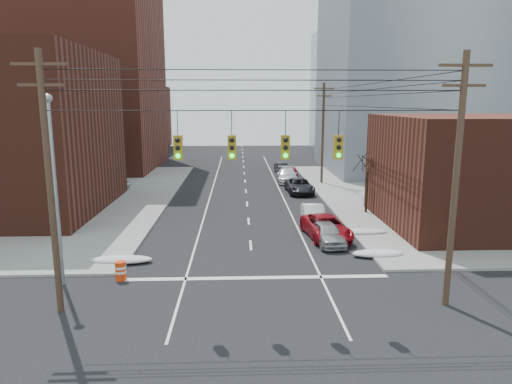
{
  "coord_description": "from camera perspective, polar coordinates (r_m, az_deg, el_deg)",
  "views": [
    {
      "loc": [
        -0.73,
        -15.76,
        8.92
      ],
      "look_at": [
        0.43,
        14.29,
        3.0
      ],
      "focal_mm": 32.0,
      "sensor_mm": 36.0,
      "label": 1
    }
  ],
  "objects": [
    {
      "name": "utility_pole_far",
      "position": [
        50.7,
        8.36,
        7.48
      ],
      "size": [
        2.2,
        0.28,
        11.0
      ],
      "color": "#473323",
      "rests_on": "ground"
    },
    {
      "name": "red_pickup",
      "position": [
        30.88,
        8.75,
        -4.35
      ],
      "size": [
        3.06,
        5.59,
        1.49
      ],
      "primitive_type": "imported",
      "rotation": [
        0.0,
        0.0,
        0.11
      ],
      "color": "maroon",
      "rests_on": "ground"
    },
    {
      "name": "lot_car_a",
      "position": [
        41.28,
        -21.59,
        -0.97
      ],
      "size": [
        4.32,
        2.76,
        1.34
      ],
      "primitive_type": "imported",
      "rotation": [
        0.0,
        0.0,
        1.21
      ],
      "color": "silver",
      "rests_on": "sidewalk_nw"
    },
    {
      "name": "building_glass",
      "position": [
        89.28,
        14.2,
        12.15
      ],
      "size": [
        20.0,
        18.0,
        22.0
      ],
      "primitive_type": "cube",
      "color": "gray",
      "rests_on": "ground"
    },
    {
      "name": "utility_pole_right",
      "position": [
        21.14,
        23.73,
        1.66
      ],
      "size": [
        2.2,
        0.28,
        11.0
      ],
      "color": "#473323",
      "rests_on": "ground"
    },
    {
      "name": "parked_car_a",
      "position": [
        29.63,
        8.88,
        -5.12
      ],
      "size": [
        2.06,
        4.23,
        1.39
      ],
      "primitive_type": "imported",
      "rotation": [
        0.0,
        0.0,
        0.1
      ],
      "color": "#9E9EA2",
      "rests_on": "ground"
    },
    {
      "name": "lot_car_b",
      "position": [
        49.32,
        -18.02,
        1.11
      ],
      "size": [
        5.06,
        3.3,
        1.3
      ],
      "primitive_type": "imported",
      "rotation": [
        0.0,
        0.0,
        1.3
      ],
      "color": "silver",
      "rests_on": "sidewalk_nw"
    },
    {
      "name": "building_brick_far",
      "position": [
        93.29,
        -18.15,
        8.8
      ],
      "size": [
        22.0,
        18.0,
        12.0
      ],
      "primitive_type": "cube",
      "color": "#4E2117",
      "rests_on": "ground"
    },
    {
      "name": "snow_east_far",
      "position": [
        32.05,
        12.62,
        -4.9
      ],
      "size": [
        4.0,
        1.08,
        0.42
      ],
      "primitive_type": "ellipsoid",
      "color": "silver",
      "rests_on": "ground"
    },
    {
      "name": "snow_ne",
      "position": [
        27.93,
        14.97,
        -7.43
      ],
      "size": [
        3.0,
        1.08,
        0.42
      ],
      "primitive_type": "ellipsoid",
      "color": "silver",
      "rests_on": "ground"
    },
    {
      "name": "parked_car_f",
      "position": [
        58.46,
        3.25,
        2.98
      ],
      "size": [
        1.82,
        4.03,
        1.28
      ],
      "primitive_type": "imported",
      "rotation": [
        0.0,
        0.0,
        0.12
      ],
      "color": "black",
      "rests_on": "ground"
    },
    {
      "name": "parked_car_b",
      "position": [
        34.14,
        7.19,
        -2.85
      ],
      "size": [
        1.66,
        4.39,
        1.43
      ],
      "primitive_type": "imported",
      "rotation": [
        0.0,
        0.0,
        -0.03
      ],
      "color": "silver",
      "rests_on": "ground"
    },
    {
      "name": "parked_car_c",
      "position": [
        45.68,
        5.46,
        0.76
      ],
      "size": [
        2.63,
        5.35,
        1.46
      ],
      "primitive_type": "imported",
      "rotation": [
        0.0,
        0.0,
        0.04
      ],
      "color": "black",
      "rests_on": "ground"
    },
    {
      "name": "building_storefront",
      "position": [
        37.2,
        28.08,
        2.22
      ],
      "size": [
        16.0,
        12.0,
        8.0
      ],
      "primitive_type": "cube",
      "color": "#4E2117",
      "rests_on": "ground"
    },
    {
      "name": "snow_nw",
      "position": [
        27.08,
        -16.51,
        -8.1
      ],
      "size": [
        3.5,
        1.08,
        0.42
      ],
      "primitive_type": "ellipsoid",
      "color": "silver",
      "rests_on": "ground"
    },
    {
      "name": "bare_tree",
      "position": [
        37.8,
        13.67,
        0.77
      ],
      "size": [
        2.09,
        2.2,
        4.93
      ],
      "color": "black",
      "rests_on": "ground"
    },
    {
      "name": "building_brick_tall",
      "position": [
        68.14,
        -23.04,
        15.41
      ],
      "size": [
        24.0,
        20.0,
        30.0
      ],
      "primitive_type": "cube",
      "color": "maroon",
      "rests_on": "ground"
    },
    {
      "name": "lot_car_d",
      "position": [
        49.94,
        -21.88,
        0.94
      ],
      "size": [
        3.9,
        2.4,
        1.24
      ],
      "primitive_type": "imported",
      "rotation": [
        0.0,
        0.0,
        1.85
      ],
      "color": "#AAAAAF",
      "rests_on": "sidewalk_nw"
    },
    {
      "name": "utility_pole_left",
      "position": [
        20.54,
        -24.4,
        1.35
      ],
      "size": [
        2.2,
        0.28,
        11.0
      ],
      "color": "#473323",
      "rests_on": "ground"
    },
    {
      "name": "street_light",
      "position": [
        23.7,
        -23.91,
        1.98
      ],
      "size": [
        0.44,
        0.44,
        9.32
      ],
      "color": "gray",
      "rests_on": "ground"
    },
    {
      "name": "parked_car_d",
      "position": [
        51.85,
        3.94,
        2.09
      ],
      "size": [
        2.46,
        5.52,
        1.57
      ],
      "primitive_type": "imported",
      "rotation": [
        0.0,
        0.0,
        -0.05
      ],
      "color": "silver",
      "rests_on": "ground"
    },
    {
      "name": "parked_car_e",
      "position": [
        55.52,
        4.45,
        2.53
      ],
      "size": [
        1.7,
        3.82,
        1.28
      ],
      "primitive_type": "imported",
      "rotation": [
        0.0,
        0.0,
        -0.05
      ],
      "color": "maroon",
      "rests_on": "ground"
    },
    {
      "name": "traffic_signals",
      "position": [
        18.83,
        0.32,
        5.8
      ],
      "size": [
        17.0,
        0.42,
        2.02
      ],
      "color": "black",
      "rests_on": "ground"
    },
    {
      "name": "ground",
      "position": [
        18.12,
        0.42,
        -18.35
      ],
      "size": [
        160.0,
        160.0,
        0.0
      ],
      "primitive_type": "plane",
      "color": "black",
      "rests_on": "ground"
    },
    {
      "name": "building_office",
      "position": [
        64.03,
        19.15,
        13.75
      ],
      "size": [
        22.0,
        20.0,
        25.0
      ],
      "primitive_type": "cube",
      "color": "gray",
      "rests_on": "ground"
    },
    {
      "name": "construction_barrel",
      "position": [
        24.55,
        -16.56,
        -9.39
      ],
      "size": [
        0.59,
        0.59,
        0.98
      ],
      "rotation": [
        0.0,
        0.0,
        -0.05
      ],
      "color": "red",
      "rests_on": "ground"
    },
    {
      "name": "lot_car_c",
      "position": [
        39.9,
        -26.39,
        -1.65
      ],
      "size": [
        5.41,
        3.0,
        1.48
      ],
      "primitive_type": "imported",
      "rotation": [
        0.0,
        0.0,
        1.38
      ],
      "color": "black",
      "rests_on": "sidewalk_nw"
    }
  ]
}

